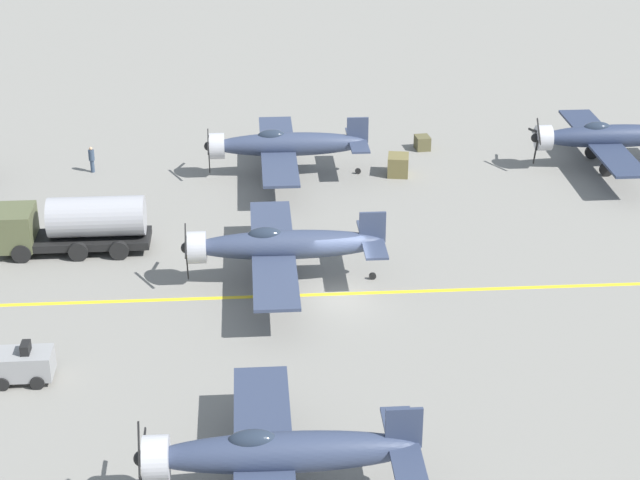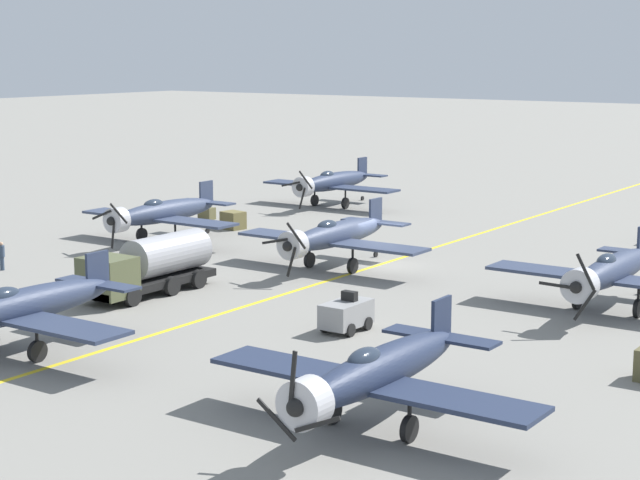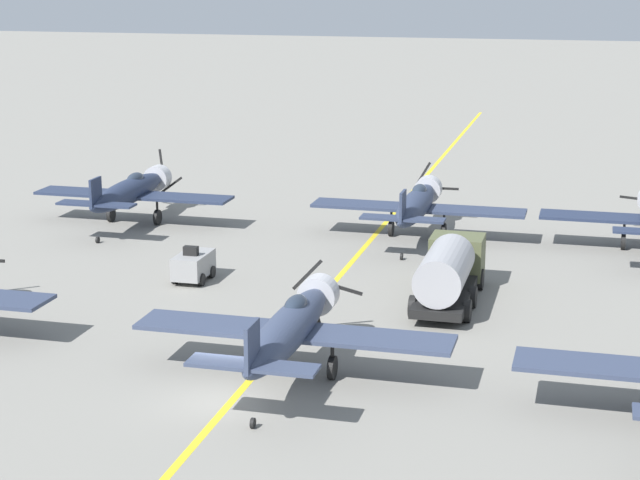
# 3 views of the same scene
# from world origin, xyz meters

# --- Properties ---
(ground_plane) EXTENTS (400.00, 400.00, 0.00)m
(ground_plane) POSITION_xyz_m (0.00, 0.00, 0.00)
(ground_plane) COLOR gray
(taxiway_stripe) EXTENTS (0.30, 160.00, 0.01)m
(taxiway_stripe) POSITION_xyz_m (0.00, 0.00, 0.00)
(taxiway_stripe) COLOR yellow
(taxiway_stripe) RESTS_ON ground
(airplane_mid_right) EXTENTS (12.00, 9.98, 3.65)m
(airplane_mid_right) POSITION_xyz_m (15.59, 2.16, 2.01)
(airplane_mid_right) COLOR #333E57
(airplane_mid_right) RESTS_ON ground
(airplane_mid_center) EXTENTS (12.00, 9.98, 3.65)m
(airplane_mid_center) POSITION_xyz_m (1.43, 2.89, 2.01)
(airplane_mid_center) COLOR #353F59
(airplane_mid_center) RESTS_ON ground
(airplane_far_left) EXTENTS (12.00, 9.98, 3.80)m
(airplane_far_left) POSITION_xyz_m (-14.53, 24.11, 2.01)
(airplane_far_left) COLOR #232D47
(airplane_far_left) RESTS_ON ground
(airplane_near_right) EXTENTS (12.00, 9.98, 3.65)m
(airplane_near_right) POSITION_xyz_m (15.64, -17.93, 2.01)
(airplane_near_right) COLOR #2A354E
(airplane_near_right) RESTS_ON ground
(airplane_mid_left) EXTENTS (12.00, 9.98, 3.65)m
(airplane_mid_left) POSITION_xyz_m (-15.24, 3.74, 2.01)
(airplane_mid_left) COLOR #303A54
(airplane_mid_left) RESTS_ON ground
(airplane_far_center) EXTENTS (12.00, 9.98, 3.65)m
(airplane_far_center) POSITION_xyz_m (2.43, 24.88, 2.01)
(airplane_far_center) COLOR #2B354F
(airplane_far_center) RESTS_ON ground
(fuel_tanker) EXTENTS (2.68, 8.00, 2.98)m
(fuel_tanker) POSITION_xyz_m (5.78, 13.62, 1.51)
(fuel_tanker) COLOR black
(fuel_tanker) RESTS_ON ground
(tow_tractor) EXTENTS (1.57, 2.60, 1.79)m
(tow_tractor) POSITION_xyz_m (-6.71, 14.00, 0.79)
(tow_tractor) COLOR gray
(tow_tractor) RESTS_ON ground
(ground_crew_walking) EXTENTS (0.36, 0.36, 1.66)m
(ground_crew_walking) POSITION_xyz_m (17.06, 13.97, 0.90)
(ground_crew_walking) COLOR #334256
(ground_crew_walking) RESTS_ON ground
(supply_crate_by_tanker) EXTENTS (1.16, 1.00, 0.89)m
(supply_crate_by_tanker) POSITION_xyz_m (19.64, -7.05, 0.45)
(supply_crate_by_tanker) COLOR brown
(supply_crate_by_tanker) RESTS_ON ground
(supply_crate_outboard) EXTENTS (1.69, 1.48, 1.25)m
(supply_crate_outboard) POSITION_xyz_m (15.29, -4.85, 0.63)
(supply_crate_outboard) COLOR brown
(supply_crate_outboard) RESTS_ON ground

